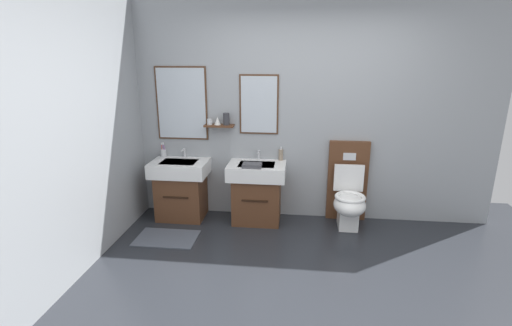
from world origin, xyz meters
TOP-DOWN VIEW (x-y plane):
  - ground_plane at (0.00, 0.00)m, footprint 5.63×4.81m
  - wall_back at (-0.02, 1.74)m, footprint 4.43×0.27m
  - wall_left at (-2.16, 0.00)m, footprint 0.12×3.61m
  - bath_mat at (-1.55, 0.87)m, footprint 0.68×0.44m
  - vanity_sink_left at (-1.55, 1.47)m, footprint 0.69×0.51m
  - tap_on_left_sink at (-1.55, 1.66)m, footprint 0.03×0.13m
  - vanity_sink_right at (-0.60, 1.47)m, footprint 0.69×0.51m
  - tap_on_right_sink at (-0.60, 1.66)m, footprint 0.03×0.13m
  - toilet at (0.50, 1.49)m, footprint 0.48×0.62m
  - toothbrush_cup at (-1.82, 1.65)m, footprint 0.07×0.07m
  - soap_dispenser at (-0.32, 1.66)m, footprint 0.06×0.06m
  - folded_hand_towel at (-0.64, 1.32)m, footprint 0.22×0.16m

SIDE VIEW (x-z plane):
  - ground_plane at x=0.00m, z-range -0.10..0.00m
  - bath_mat at x=-1.55m, z-range 0.00..0.01m
  - toilet at x=0.50m, z-range -0.12..0.88m
  - vanity_sink_left at x=-1.55m, z-range 0.03..0.77m
  - vanity_sink_right at x=-0.60m, z-range 0.03..0.77m
  - folded_hand_towel at x=-0.64m, z-range 0.74..0.78m
  - toothbrush_cup at x=-1.82m, z-range 0.70..0.89m
  - tap_on_left_sink at x=-1.55m, z-range 0.75..0.87m
  - tap_on_right_sink at x=-0.60m, z-range 0.75..0.87m
  - soap_dispenser at x=-0.32m, z-range 0.72..0.90m
  - wall_back at x=-0.02m, z-range 0.00..2.80m
  - wall_left at x=-2.16m, z-range 0.00..2.80m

